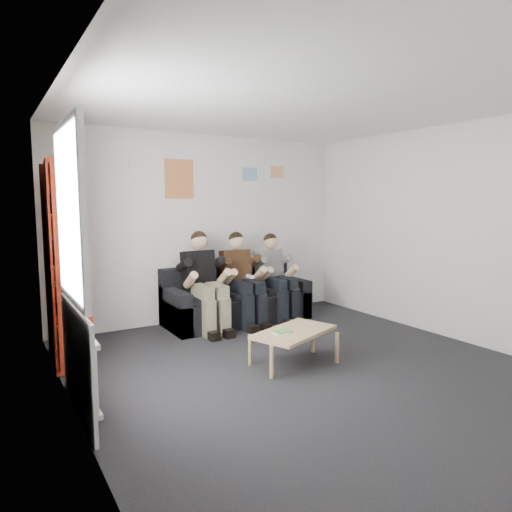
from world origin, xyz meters
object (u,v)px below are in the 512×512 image
at_px(coffee_table, 294,334).
at_px(person_middle, 243,279).
at_px(person_left, 205,282).
at_px(sofa, 236,302).
at_px(person_right, 277,277).
at_px(bookshelf, 66,263).

xyz_separation_m(coffee_table, person_middle, (0.32, 1.69, 0.32)).
bearing_deg(coffee_table, person_middle, 79.22).
height_order(coffee_table, person_left, person_left).
relative_size(coffee_table, person_middle, 0.71).
distance_m(sofa, person_left, 0.71).
height_order(coffee_table, person_right, person_right).
xyz_separation_m(coffee_table, person_left, (-0.26, 1.69, 0.33)).
height_order(person_left, person_middle, person_left).
xyz_separation_m(sofa, coffee_table, (-0.32, -1.88, 0.04)).
bearing_deg(bookshelf, person_right, 10.70).
bearing_deg(person_middle, person_right, 6.86).
xyz_separation_m(sofa, bookshelf, (-2.35, -0.49, 0.79)).
height_order(person_middle, person_right, person_middle).
distance_m(bookshelf, person_left, 1.84).
bearing_deg(bookshelf, person_left, 14.26).
xyz_separation_m(sofa, person_right, (0.58, -0.19, 0.34)).
xyz_separation_m(person_left, person_middle, (0.58, 0.00, -0.01)).
height_order(bookshelf, coffee_table, bookshelf).
relative_size(coffee_table, person_left, 0.70).
bearing_deg(person_right, bookshelf, 179.93).
xyz_separation_m(bookshelf, person_right, (2.93, 0.29, -0.45)).
distance_m(person_left, person_middle, 0.58).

